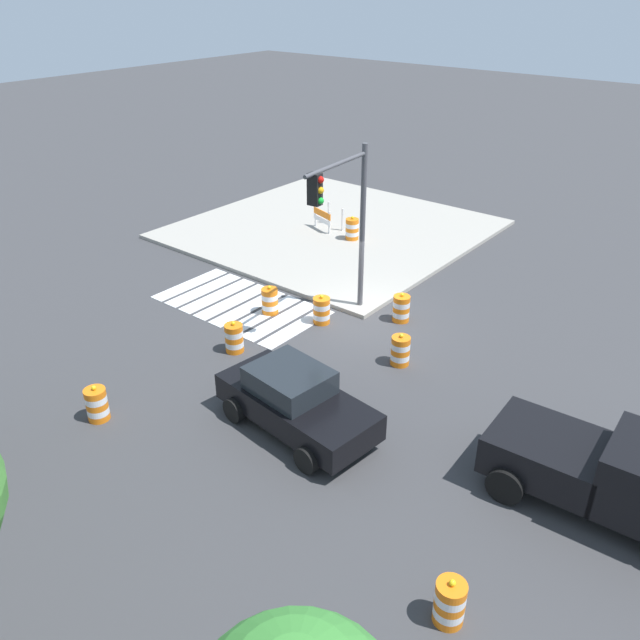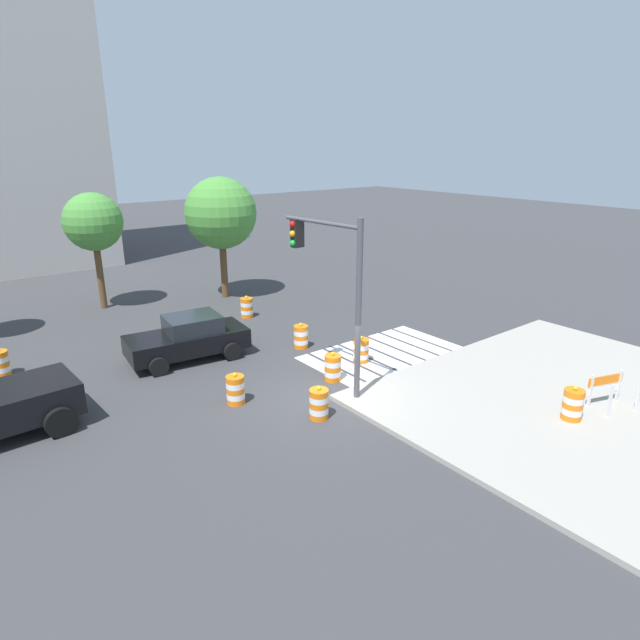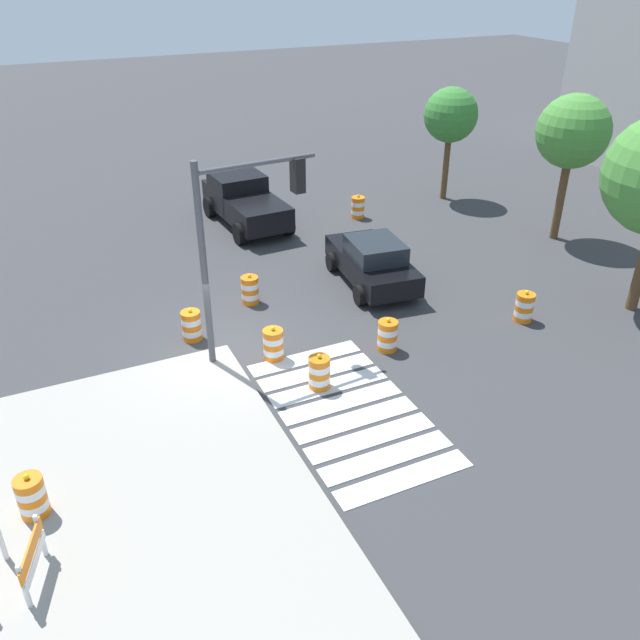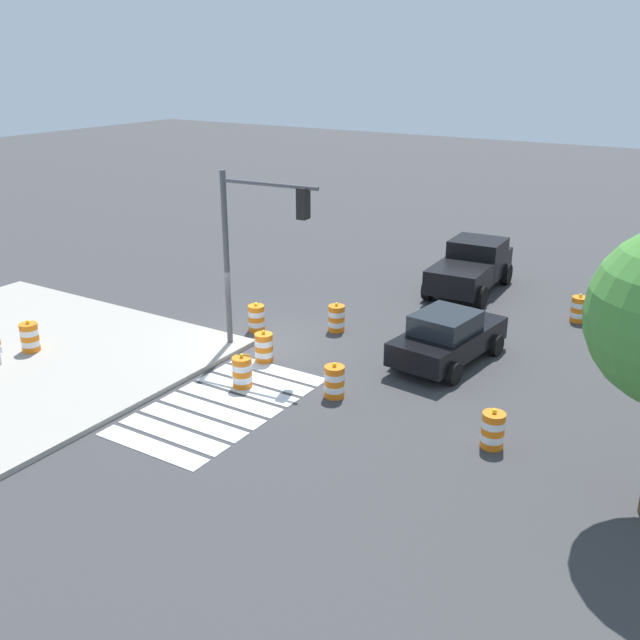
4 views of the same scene
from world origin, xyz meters
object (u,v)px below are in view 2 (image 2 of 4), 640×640
traffic_barrel_lane_center (301,337)px  construction_barricade (609,388)px  traffic_barrel_near_corner (247,308)px  traffic_barrel_on_sidewalk (573,404)px  sports_car (189,338)px  traffic_barrel_median_far (1,364)px  traffic_light_pole (331,272)px  traffic_barrel_far_curb (236,390)px  traffic_barrel_crosswalk_end (361,351)px  traffic_barrel_opposite_curb (333,368)px  street_tree_streetside_near (93,223)px  traffic_barrel_median_near (319,404)px  street_tree_streetside_far (221,214)px

traffic_barrel_lane_center → construction_barricade: bearing=-66.7°
traffic_barrel_near_corner → traffic_barrel_on_sidewalk: size_ratio=1.00×
sports_car → traffic_barrel_median_far: size_ratio=4.40×
traffic_barrel_on_sidewalk → traffic_light_pole: size_ratio=0.19×
traffic_barrel_far_curb → traffic_barrel_on_sidewalk: 9.82m
traffic_barrel_crosswalk_end → traffic_barrel_lane_center: size_ratio=1.00×
sports_car → traffic_barrel_opposite_curb: bearing=-58.1°
construction_barricade → street_tree_streetside_near: (-8.61, 19.91, 3.39)m
traffic_barrel_median_far → traffic_barrel_median_near: bearing=-53.2°
sports_car → construction_barricade: size_ratio=3.17×
traffic_barrel_near_corner → traffic_light_pole: size_ratio=0.19×
traffic_barrel_far_curb → traffic_barrel_lane_center: (4.33, 2.53, 0.00)m
traffic_barrel_crosswalk_end → traffic_barrel_lane_center: bearing=108.8°
traffic_barrel_near_corner → traffic_barrel_lane_center: bearing=-93.8°
traffic_barrel_opposite_curb → street_tree_streetside_far: street_tree_streetside_far is taller
street_tree_streetside_far → traffic_barrel_median_near: bearing=-107.2°
traffic_barrel_crosswalk_end → traffic_barrel_median_far: same height
sports_car → traffic_barrel_far_curb: size_ratio=4.40×
traffic_barrel_crosswalk_end → construction_barricade: bearing=-65.2°
street_tree_streetside_far → sports_car: bearing=-127.5°
traffic_barrel_lane_center → traffic_light_pole: traffic_light_pole is taller
traffic_barrel_far_curb → traffic_barrel_opposite_curb: size_ratio=1.00×
traffic_barrel_far_curb → traffic_light_pole: size_ratio=0.19×
traffic_barrel_crosswalk_end → street_tree_streetside_far: 11.43m
traffic_barrel_median_far → traffic_barrel_opposite_curb: same height
traffic_barrel_lane_center → traffic_barrel_opposite_curb: (-0.93, -3.08, 0.00)m
traffic_barrel_opposite_curb → street_tree_streetside_near: (-3.47, 13.23, 3.65)m
traffic_barrel_crosswalk_end → traffic_barrel_median_near: size_ratio=1.00×
traffic_barrel_lane_center → traffic_barrel_opposite_curb: 3.22m
sports_car → street_tree_streetside_near: street_tree_streetside_near is taller
street_tree_streetside_near → sports_car: bearing=-86.5°
sports_car → traffic_barrel_far_curb: (-0.44, -4.20, -0.36)m
traffic_light_pole → traffic_barrel_near_corner: bearing=78.1°
traffic_barrel_far_curb → traffic_barrel_lane_center: size_ratio=1.00×
traffic_barrel_median_far → traffic_barrel_far_curb: (5.32, -6.73, 0.00)m
sports_car → traffic_light_pole: bearing=-64.9°
street_tree_streetside_near → traffic_barrel_far_curb: bearing=-89.7°
sports_car → traffic_barrel_median_near: sports_car is taller
traffic_barrel_crosswalk_end → traffic_light_pole: 4.28m
street_tree_streetside_far → traffic_light_pole: bearing=-102.4°
traffic_barrel_on_sidewalk → traffic_light_pole: (-3.99, 5.95, 3.31)m
traffic_barrel_opposite_curb → traffic_barrel_far_curb: bearing=170.9°
traffic_barrel_crosswalk_end → traffic_barrel_lane_center: same height
traffic_barrel_on_sidewalk → street_tree_streetside_near: (-6.96, 19.68, 3.50)m
traffic_barrel_on_sidewalk → street_tree_streetside_near: street_tree_streetside_near is taller
traffic_barrel_near_corner → traffic_barrel_opposite_curb: 7.79m
traffic_barrel_median_far → street_tree_streetside_far: bearing=20.5°
sports_car → traffic_light_pole: (2.46, -5.25, 3.10)m
traffic_barrel_median_far → street_tree_streetside_far: (10.82, 4.05, 3.82)m
traffic_barrel_median_near → street_tree_streetside_far: size_ratio=0.17×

